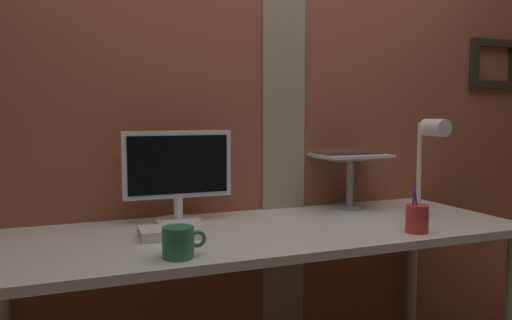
# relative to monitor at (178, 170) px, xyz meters

# --- Properties ---
(brick_wall_back) EXTENTS (3.44, 0.16, 2.69)m
(brick_wall_back) POSITION_rel_monitor_xyz_m (0.41, 0.18, 0.36)
(brick_wall_back) COLOR brown
(brick_wall_back) RESTS_ON ground_plane
(desk) EXTENTS (1.97, 0.72, 0.77)m
(desk) POSITION_rel_monitor_xyz_m (0.28, -0.24, -0.28)
(desk) COLOR silver
(desk) RESTS_ON ground_plane
(monitor) EXTENTS (0.43, 0.18, 0.36)m
(monitor) POSITION_rel_monitor_xyz_m (0.00, 0.00, 0.00)
(monitor) COLOR white
(monitor) RESTS_ON desk
(laptop_stand) EXTENTS (0.28, 0.22, 0.24)m
(laptop_stand) POSITION_rel_monitor_xyz_m (0.79, 0.00, -0.05)
(laptop_stand) COLOR gray
(laptop_stand) RESTS_ON desk
(laptop) EXTENTS (0.32, 0.30, 0.22)m
(laptop) POSITION_rel_monitor_xyz_m (0.79, 0.07, 0.08)
(laptop) COLOR silver
(laptop) RESTS_ON laptop_stand
(desk_lamp) EXTENTS (0.12, 0.20, 0.41)m
(desk_lamp) POSITION_rel_monitor_xyz_m (0.98, -0.29, 0.05)
(desk_lamp) COLOR white
(desk_lamp) RESTS_ON desk
(pen_cup) EXTENTS (0.08, 0.08, 0.17)m
(pen_cup) POSITION_rel_monitor_xyz_m (0.76, -0.49, -0.16)
(pen_cup) COLOR red
(pen_cup) RESTS_ON desk
(coffee_mug) EXTENTS (0.13, 0.10, 0.09)m
(coffee_mug) POSITION_rel_monitor_xyz_m (-0.11, -0.49, -0.16)
(coffee_mug) COLOR #33724C
(coffee_mug) RESTS_ON desk
(paper_clutter_stack) EXTENTS (0.21, 0.15, 0.04)m
(paper_clutter_stack) POSITION_rel_monitor_xyz_m (-0.09, -0.24, -0.19)
(paper_clutter_stack) COLOR silver
(paper_clutter_stack) RESTS_ON desk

